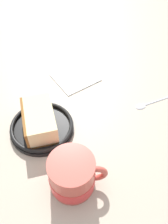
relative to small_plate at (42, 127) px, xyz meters
The scene contains 6 objects.
ground_plane 11.42cm from the small_plate, 27.22° to the right, with size 155.50×155.50×3.75cm, color tan.
small_plate is the anchor object (origin of this frame).
cake_slice 2.84cm from the small_plate, 137.72° to the left, with size 13.12×13.42×5.40cm.
tea_mug 16.42cm from the small_plate, 116.81° to the right, with size 9.35×10.78×8.69cm.
teaspoon 28.30cm from the small_plate, 39.69° to the right, with size 10.21×7.37×0.80cm.
folded_napkin 20.55cm from the small_plate, 11.37° to the left, with size 11.63×10.65×0.60cm, color white.
Camera 1 is at (-33.58, -22.91, 48.42)cm, focal length 38.72 mm.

